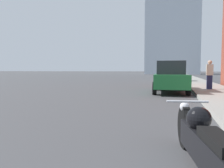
# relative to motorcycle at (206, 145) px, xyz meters

# --- Properties ---
(sidewalk) EXTENTS (2.34, 240.00, 0.15)m
(sidewalk) POSITION_rel_motorcycle_xyz_m (1.79, 35.15, -0.32)
(sidewalk) COLOR gray
(sidewalk) RESTS_ON ground_plane
(motorcycle) EXTENTS (0.77, 2.69, 0.78)m
(motorcycle) POSITION_rel_motorcycle_xyz_m (0.00, 0.00, 0.00)
(motorcycle) COLOR black
(motorcycle) RESTS_ON ground_plane
(parked_car_green) EXTENTS (1.99, 4.25, 1.71)m
(parked_car_green) POSITION_rel_motorcycle_xyz_m (-0.58, 9.73, 0.45)
(parked_car_green) COLOR #1E6B33
(parked_car_green) RESTS_ON ground_plane
(parked_car_silver) EXTENTS (1.96, 3.86, 1.76)m
(parked_car_silver) POSITION_rel_motorcycle_xyz_m (-0.76, 20.61, 0.49)
(parked_car_silver) COLOR #BCBCC1
(parked_car_silver) RESTS_ON ground_plane
(parked_car_white) EXTENTS (1.88, 4.54, 1.59)m
(parked_car_white) POSITION_rel_motorcycle_xyz_m (-0.35, 32.08, 0.41)
(parked_car_white) COLOR silver
(parked_car_white) RESTS_ON ground_plane
(parked_car_black) EXTENTS (1.89, 4.48, 1.78)m
(parked_car_black) POSITION_rel_motorcycle_xyz_m (-0.54, 42.71, 0.49)
(parked_car_black) COLOR black
(parked_car_black) RESTS_ON ground_plane
(pedestrian) EXTENTS (0.36, 0.23, 1.64)m
(pedestrian) POSITION_rel_motorcycle_xyz_m (1.56, 10.84, 0.59)
(pedestrian) COLOR #1E2347
(pedestrian) RESTS_ON sidewalk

